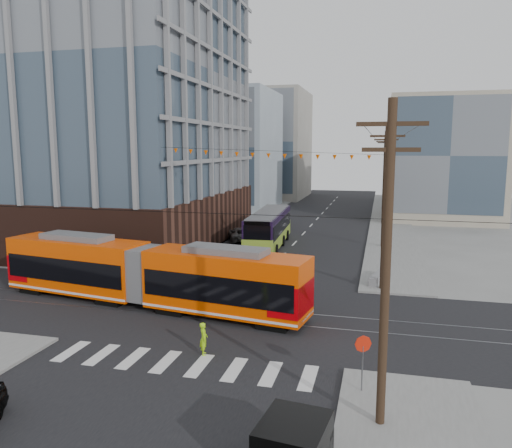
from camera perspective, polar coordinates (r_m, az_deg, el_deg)
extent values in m
plane|color=slate|center=(25.69, -5.78, -12.94)|extent=(160.00, 160.00, 0.00)
cube|color=#381E16|center=(54.79, -19.97, 13.27)|extent=(30.00, 25.00, 28.60)
cube|color=#8C99A5|center=(78.58, -4.62, 8.35)|extent=(18.00, 16.00, 18.00)
cube|color=gray|center=(70.85, 20.61, 6.98)|extent=(14.00, 14.00, 16.00)
cube|color=gray|center=(97.00, 0.93, 9.03)|extent=(16.00, 18.00, 20.00)
cube|color=#8C99A5|center=(90.97, 20.47, 6.62)|extent=(16.00, 16.00, 14.00)
cylinder|color=black|center=(16.88, 14.64, -5.14)|extent=(0.30, 0.30, 11.00)
cylinder|color=black|center=(78.51, 14.41, 5.55)|extent=(0.30, 0.30, 11.00)
imported|color=#9A9A9A|center=(39.98, -6.01, -4.00)|extent=(3.01, 4.47, 1.39)
imported|color=silver|center=(43.06, -4.87, -3.06)|extent=(2.55, 4.99, 1.39)
imported|color=#545454|center=(51.06, -1.85, -1.17)|extent=(4.15, 5.54, 1.40)
imported|color=#A2E511|center=(23.63, -6.00, -12.91)|extent=(0.55, 0.66, 1.54)
cube|color=gray|center=(36.46, 13.86, -5.99)|extent=(1.59, 3.74, 0.73)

